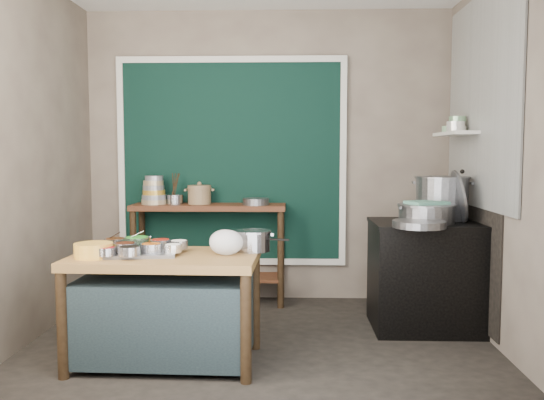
{
  "coord_description": "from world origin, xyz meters",
  "views": [
    {
      "loc": [
        0.23,
        -4.12,
        1.44
      ],
      "look_at": [
        0.08,
        0.25,
        1.08
      ],
      "focal_mm": 38.0,
      "sensor_mm": 36.0,
      "label": 1
    }
  ],
  "objects_px": {
    "yellow_basin": "(94,250)",
    "stock_pot": "(442,198)",
    "ceramic_crock": "(199,196)",
    "condiment_tray": "(137,253)",
    "steamer": "(426,213)",
    "back_counter": "(209,254)",
    "saucepan": "(253,241)",
    "utensil_cup": "(175,199)",
    "prep_table": "(166,309)",
    "stove_block": "(428,277)"
  },
  "relations": [
    {
      "from": "saucepan",
      "to": "steamer",
      "type": "height_order",
      "value": "steamer"
    },
    {
      "from": "stove_block",
      "to": "stock_pot",
      "type": "xyz_separation_m",
      "value": [
        0.14,
        0.16,
        0.64
      ]
    },
    {
      "from": "stove_block",
      "to": "stock_pot",
      "type": "relative_size",
      "value": 1.95
    },
    {
      "from": "ceramic_crock",
      "to": "stock_pot",
      "type": "relative_size",
      "value": 0.51
    },
    {
      "from": "yellow_basin",
      "to": "utensil_cup",
      "type": "bearing_deg",
      "value": 83.35
    },
    {
      "from": "back_counter",
      "to": "stock_pot",
      "type": "height_order",
      "value": "stock_pot"
    },
    {
      "from": "prep_table",
      "to": "saucepan",
      "type": "distance_m",
      "value": 0.76
    },
    {
      "from": "prep_table",
      "to": "stove_block",
      "type": "height_order",
      "value": "stove_block"
    },
    {
      "from": "back_counter",
      "to": "stock_pot",
      "type": "distance_m",
      "value": 2.2
    },
    {
      "from": "back_counter",
      "to": "saucepan",
      "type": "bearing_deg",
      "value": -70.13
    },
    {
      "from": "back_counter",
      "to": "condiment_tray",
      "type": "bearing_deg",
      "value": -99.64
    },
    {
      "from": "condiment_tray",
      "to": "yellow_basin",
      "type": "height_order",
      "value": "yellow_basin"
    },
    {
      "from": "yellow_basin",
      "to": "steamer",
      "type": "height_order",
      "value": "steamer"
    },
    {
      "from": "stove_block",
      "to": "utensil_cup",
      "type": "xyz_separation_m",
      "value": [
        -2.22,
        0.73,
        0.57
      ]
    },
    {
      "from": "back_counter",
      "to": "stock_pot",
      "type": "bearing_deg",
      "value": -15.55
    },
    {
      "from": "utensil_cup",
      "to": "saucepan",
      "type": "bearing_deg",
      "value": -59.55
    },
    {
      "from": "steamer",
      "to": "ceramic_crock",
      "type": "bearing_deg",
      "value": 156.68
    },
    {
      "from": "condiment_tray",
      "to": "ceramic_crock",
      "type": "xyz_separation_m",
      "value": [
        0.17,
        1.6,
        0.27
      ]
    },
    {
      "from": "saucepan",
      "to": "stock_pot",
      "type": "relative_size",
      "value": 0.58
    },
    {
      "from": "stock_pot",
      "to": "prep_table",
      "type": "bearing_deg",
      "value": -154.43
    },
    {
      "from": "stove_block",
      "to": "saucepan",
      "type": "bearing_deg",
      "value": -153.97
    },
    {
      "from": "condiment_tray",
      "to": "steamer",
      "type": "height_order",
      "value": "steamer"
    },
    {
      "from": "prep_table",
      "to": "condiment_tray",
      "type": "bearing_deg",
      "value": -179.79
    },
    {
      "from": "prep_table",
      "to": "steamer",
      "type": "distance_m",
      "value": 2.16
    },
    {
      "from": "steamer",
      "to": "utensil_cup",
      "type": "bearing_deg",
      "value": 159.5
    },
    {
      "from": "prep_table",
      "to": "ceramic_crock",
      "type": "bearing_deg",
      "value": 92.25
    },
    {
      "from": "utensil_cup",
      "to": "ceramic_crock",
      "type": "xyz_separation_m",
      "value": [
        0.23,
        0.03,
        0.03
      ]
    },
    {
      "from": "utensil_cup",
      "to": "steamer",
      "type": "xyz_separation_m",
      "value": [
        2.18,
        -0.81,
        -0.04
      ]
    },
    {
      "from": "back_counter",
      "to": "saucepan",
      "type": "distance_m",
      "value": 1.54
    },
    {
      "from": "stock_pot",
      "to": "condiment_tray",
      "type": "bearing_deg",
      "value": -156.41
    },
    {
      "from": "saucepan",
      "to": "utensil_cup",
      "type": "height_order",
      "value": "utensil_cup"
    },
    {
      "from": "back_counter",
      "to": "steamer",
      "type": "relative_size",
      "value": 3.1
    },
    {
      "from": "yellow_basin",
      "to": "stock_pot",
      "type": "relative_size",
      "value": 0.54
    },
    {
      "from": "yellow_basin",
      "to": "saucepan",
      "type": "height_order",
      "value": "saucepan"
    },
    {
      "from": "ceramic_crock",
      "to": "steamer",
      "type": "distance_m",
      "value": 2.13
    },
    {
      "from": "prep_table",
      "to": "back_counter",
      "type": "relative_size",
      "value": 0.86
    },
    {
      "from": "back_counter",
      "to": "condiment_tray",
      "type": "distance_m",
      "value": 1.62
    },
    {
      "from": "ceramic_crock",
      "to": "stock_pot",
      "type": "height_order",
      "value": "stock_pot"
    },
    {
      "from": "stove_block",
      "to": "ceramic_crock",
      "type": "xyz_separation_m",
      "value": [
        -1.99,
        0.76,
        0.6
      ]
    },
    {
      "from": "saucepan",
      "to": "steamer",
      "type": "distance_m",
      "value": 1.48
    },
    {
      "from": "saucepan",
      "to": "utensil_cup",
      "type": "xyz_separation_m",
      "value": [
        -0.83,
        1.41,
        0.17
      ]
    },
    {
      "from": "steamer",
      "to": "stove_block",
      "type": "bearing_deg",
      "value": 62.53
    },
    {
      "from": "stock_pot",
      "to": "steamer",
      "type": "height_order",
      "value": "stock_pot"
    },
    {
      "from": "ceramic_crock",
      "to": "stock_pot",
      "type": "distance_m",
      "value": 2.22
    },
    {
      "from": "ceramic_crock",
      "to": "steamer",
      "type": "xyz_separation_m",
      "value": [
        1.95,
        -0.84,
        -0.07
      ]
    },
    {
      "from": "condiment_tray",
      "to": "saucepan",
      "type": "distance_m",
      "value": 0.8
    },
    {
      "from": "prep_table",
      "to": "ceramic_crock",
      "type": "height_order",
      "value": "ceramic_crock"
    },
    {
      "from": "utensil_cup",
      "to": "steamer",
      "type": "relative_size",
      "value": 0.32
    },
    {
      "from": "prep_table",
      "to": "utensil_cup",
      "type": "relative_size",
      "value": 8.25
    },
    {
      "from": "prep_table",
      "to": "yellow_basin",
      "type": "distance_m",
      "value": 0.63
    }
  ]
}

